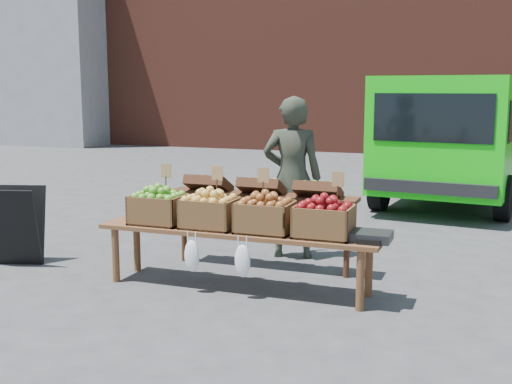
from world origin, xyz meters
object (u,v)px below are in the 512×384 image
at_px(vendor, 292,178).
at_px(crate_russet_pears, 210,213).
at_px(delivery_van, 458,140).
at_px(crate_golden_apples, 159,209).
at_px(crate_green_apples, 324,221).
at_px(weighing_scale, 372,236).
at_px(chalkboard_sign, 15,225).
at_px(back_table, 262,220).
at_px(crate_red_apples, 265,217).
at_px(display_bench, 238,259).

distance_m(vendor, crate_russet_pears, 1.38).
xyz_separation_m(delivery_van, crate_golden_apples, (-2.47, -5.72, -0.31)).
xyz_separation_m(crate_green_apples, weighing_scale, (0.43, 0.00, -0.10)).
xyz_separation_m(crate_russet_pears, crate_green_apples, (1.10, 0.00, 0.00)).
distance_m(vendor, weighing_scale, 1.74).
distance_m(chalkboard_sign, back_table, 2.64).
bearing_deg(vendor, crate_golden_apples, 40.78).
relative_size(crate_golden_apples, crate_green_apples, 1.00).
xyz_separation_m(vendor, chalkboard_sign, (-2.68, -1.33, -0.47)).
relative_size(crate_green_apples, weighing_scale, 1.47).
relative_size(crate_golden_apples, crate_red_apples, 1.00).
xyz_separation_m(vendor, crate_golden_apples, (-0.96, -1.30, -0.18)).
distance_m(crate_russet_pears, weighing_scale, 1.53).
xyz_separation_m(vendor, weighing_scale, (1.12, -1.30, -0.28)).
bearing_deg(display_bench, crate_golden_apples, 180.00).
distance_m(delivery_van, chalkboard_sign, 7.14).
relative_size(delivery_van, vendor, 2.54).
bearing_deg(crate_green_apples, crate_golden_apples, 180.00).
height_order(chalkboard_sign, crate_golden_apples, crate_golden_apples).
distance_m(crate_russet_pears, crate_green_apples, 1.10).
xyz_separation_m(crate_golden_apples, crate_green_apples, (1.65, 0.00, 0.00)).
bearing_deg(vendor, chalkboard_sign, 13.42).
height_order(back_table, crate_green_apples, back_table).
xyz_separation_m(delivery_van, display_bench, (-1.64, -5.72, -0.73)).
xyz_separation_m(back_table, display_bench, (0.02, -0.72, -0.24)).
xyz_separation_m(back_table, weighing_scale, (1.27, -0.72, 0.09)).
relative_size(back_table, crate_green_apples, 4.20).
bearing_deg(crate_red_apples, chalkboard_sign, -179.49).
distance_m(delivery_van, display_bench, 6.00).
xyz_separation_m(display_bench, weighing_scale, (1.25, 0.00, 0.33)).
bearing_deg(vendor, crate_russet_pears, 59.74).
relative_size(display_bench, weighing_scale, 7.94).
bearing_deg(crate_golden_apples, weighing_scale, 0.00).
relative_size(crate_red_apples, weighing_scale, 1.47).
height_order(delivery_van, back_table, delivery_van).
bearing_deg(chalkboard_sign, crate_green_apples, -16.28).
relative_size(crate_red_apples, crate_green_apples, 1.00).
height_order(delivery_van, crate_green_apples, delivery_van).
height_order(crate_golden_apples, crate_green_apples, same).
xyz_separation_m(chalkboard_sign, crate_russet_pears, (2.27, 0.02, 0.29)).
relative_size(chalkboard_sign, weighing_scale, 2.50).
relative_size(crate_russet_pears, crate_red_apples, 1.00).
bearing_deg(crate_green_apples, vendor, 118.05).
bearing_deg(crate_red_apples, delivery_van, 76.57).
relative_size(chalkboard_sign, crate_red_apples, 1.70).
height_order(crate_golden_apples, crate_red_apples, same).
distance_m(vendor, crate_red_apples, 1.32).
bearing_deg(vendor, back_table, 62.73).
bearing_deg(crate_red_apples, crate_green_apples, 0.00).
bearing_deg(display_bench, crate_red_apples, 0.00).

